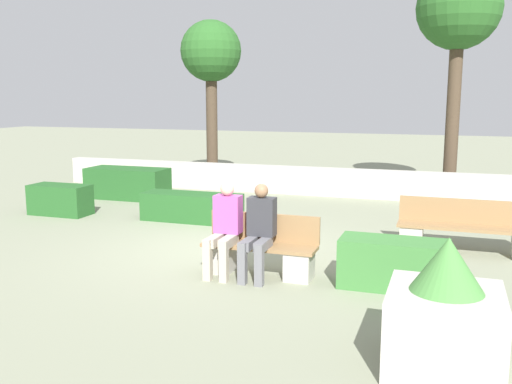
{
  "coord_description": "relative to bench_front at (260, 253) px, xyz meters",
  "views": [
    {
      "loc": [
        3.35,
        -8.52,
        2.52
      ],
      "look_at": [
        0.26,
        0.5,
        0.9
      ],
      "focal_mm": 40.0,
      "sensor_mm": 36.0,
      "label": 1
    }
  ],
  "objects": [
    {
      "name": "person_seated_man",
      "position": [
        0.03,
        -0.14,
        0.4
      ],
      "size": [
        0.38,
        0.64,
        1.31
      ],
      "color": "slate",
      "rests_on": "ground_plane"
    },
    {
      "name": "hedge_block_mid_right",
      "position": [
        -5.35,
        2.55,
        0.0
      ],
      "size": [
        1.28,
        0.6,
        0.64
      ],
      "color": "#235623",
      "rests_on": "ground_plane"
    },
    {
      "name": "hedge_block_near_left",
      "position": [
        1.85,
        0.03,
        0.01
      ],
      "size": [
        1.41,
        0.61,
        0.65
      ],
      "color": "#3D7A38",
      "rests_on": "ground_plane"
    },
    {
      "name": "hedge_block_mid_left",
      "position": [
        -5.04,
        4.73,
        0.06
      ],
      "size": [
        2.0,
        0.85,
        0.75
      ],
      "color": "#235623",
      "rests_on": "ground_plane"
    },
    {
      "name": "perimeter_wall",
      "position": [
        -0.87,
        6.67,
        0.04
      ],
      "size": [
        14.19,
        0.3,
        0.71
      ],
      "color": "#B7B2A8",
      "rests_on": "ground_plane"
    },
    {
      "name": "ground_plane",
      "position": [
        -0.87,
        1.11,
        -0.32
      ],
      "size": [
        60.0,
        60.0,
        0.0
      ],
      "primitive_type": "plane",
      "color": "gray"
    },
    {
      "name": "tree_leftmost",
      "position": [
        -4.23,
        8.15,
        3.34
      ],
      "size": [
        1.76,
        1.76,
        4.67
      ],
      "color": "#473828",
      "rests_on": "ground_plane"
    },
    {
      "name": "bench_left_side",
      "position": [
        2.8,
        2.16,
        0.02
      ],
      "size": [
        2.17,
        0.48,
        0.85
      ],
      "rotation": [
        0.0,
        0.0,
        -0.19
      ],
      "color": "#937047",
      "rests_on": "ground_plane"
    },
    {
      "name": "tree_center_left",
      "position": [
        2.49,
        8.01,
        4.22
      ],
      "size": [
        2.07,
        2.07,
        5.7
      ],
      "color": "#473828",
      "rests_on": "ground_plane"
    },
    {
      "name": "bench_front",
      "position": [
        0.0,
        0.0,
        0.0
      ],
      "size": [
        1.63,
        0.48,
        0.85
      ],
      "color": "#937047",
      "rests_on": "ground_plane"
    },
    {
      "name": "person_seated_woman",
      "position": [
        -0.48,
        -0.14,
        0.4
      ],
      "size": [
        0.38,
        0.64,
        1.32
      ],
      "color": "#B2A893",
      "rests_on": "ground_plane"
    },
    {
      "name": "planter_corner_right",
      "position": [
        2.51,
        -2.14,
        0.2
      ],
      "size": [
        1.03,
        1.03,
        1.26
      ],
      "color": "#B7B2A8",
      "rests_on": "ground_plane"
    },
    {
      "name": "hedge_block_near_right",
      "position": [
        -2.42,
        2.88,
        -0.03
      ],
      "size": [
        2.04,
        0.65,
        0.57
      ],
      "color": "#235623",
      "rests_on": "ground_plane"
    }
  ]
}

